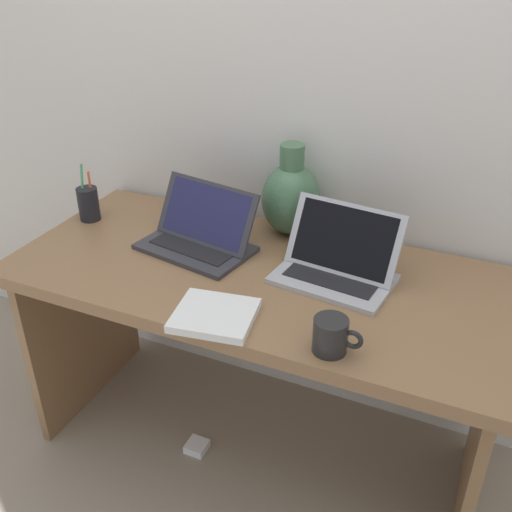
{
  "coord_description": "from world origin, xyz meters",
  "views": [
    {
      "loc": [
        0.59,
        -1.33,
        1.6
      ],
      "look_at": [
        0.0,
        0.0,
        0.77
      ],
      "focal_mm": 41.24,
      "sensor_mm": 36.0,
      "label": 1
    }
  ],
  "objects_px": {
    "laptop_left": "(200,232)",
    "green_vase": "(291,197)",
    "coffee_mug": "(331,335)",
    "power_brick": "(197,446)",
    "notebook_stack": "(216,316)",
    "laptop_right": "(338,260)",
    "pen_cup": "(88,203)"
  },
  "relations": [
    {
      "from": "notebook_stack",
      "to": "pen_cup",
      "type": "distance_m",
      "value": 0.74
    },
    {
      "from": "notebook_stack",
      "to": "coffee_mug",
      "type": "distance_m",
      "value": 0.31
    },
    {
      "from": "laptop_left",
      "to": "green_vase",
      "type": "bearing_deg",
      "value": 43.7
    },
    {
      "from": "coffee_mug",
      "to": "power_brick",
      "type": "bearing_deg",
      "value": 162.03
    },
    {
      "from": "laptop_right",
      "to": "green_vase",
      "type": "distance_m",
      "value": 0.31
    },
    {
      "from": "laptop_left",
      "to": "power_brick",
      "type": "relative_size",
      "value": 5.29
    },
    {
      "from": "coffee_mug",
      "to": "notebook_stack",
      "type": "bearing_deg",
      "value": 179.71
    },
    {
      "from": "power_brick",
      "to": "laptop_left",
      "type": "bearing_deg",
      "value": 102.48
    },
    {
      "from": "laptop_right",
      "to": "coffee_mug",
      "type": "xyz_separation_m",
      "value": [
        0.08,
        -0.33,
        -0.01
      ]
    },
    {
      "from": "laptop_right",
      "to": "power_brick",
      "type": "height_order",
      "value": "laptop_right"
    },
    {
      "from": "notebook_stack",
      "to": "pen_cup",
      "type": "xyz_separation_m",
      "value": [
        -0.66,
        0.34,
        0.05
      ]
    },
    {
      "from": "notebook_stack",
      "to": "power_brick",
      "type": "distance_m",
      "value": 0.75
    },
    {
      "from": "pen_cup",
      "to": "coffee_mug",
      "type": "bearing_deg",
      "value": -19.59
    },
    {
      "from": "laptop_right",
      "to": "pen_cup",
      "type": "bearing_deg",
      "value": 178.91
    },
    {
      "from": "notebook_stack",
      "to": "power_brick",
      "type": "xyz_separation_m",
      "value": [
        -0.18,
        0.16,
        -0.71
      ]
    },
    {
      "from": "laptop_left",
      "to": "pen_cup",
      "type": "distance_m",
      "value": 0.44
    },
    {
      "from": "laptop_right",
      "to": "coffee_mug",
      "type": "relative_size",
      "value": 2.87
    },
    {
      "from": "laptop_right",
      "to": "power_brick",
      "type": "distance_m",
      "value": 0.87
    },
    {
      "from": "green_vase",
      "to": "notebook_stack",
      "type": "distance_m",
      "value": 0.54
    },
    {
      "from": "laptop_right",
      "to": "notebook_stack",
      "type": "bearing_deg",
      "value": -124.09
    },
    {
      "from": "laptop_left",
      "to": "power_brick",
      "type": "height_order",
      "value": "laptop_left"
    },
    {
      "from": "notebook_stack",
      "to": "pen_cup",
      "type": "relative_size",
      "value": 1.04
    },
    {
      "from": "green_vase",
      "to": "coffee_mug",
      "type": "bearing_deg",
      "value": -59.88
    },
    {
      "from": "laptop_left",
      "to": "coffee_mug",
      "type": "distance_m",
      "value": 0.62
    },
    {
      "from": "green_vase",
      "to": "pen_cup",
      "type": "distance_m",
      "value": 0.68
    },
    {
      "from": "power_brick",
      "to": "coffee_mug",
      "type": "bearing_deg",
      "value": -17.97
    },
    {
      "from": "notebook_stack",
      "to": "power_brick",
      "type": "bearing_deg",
      "value": 139.62
    },
    {
      "from": "coffee_mug",
      "to": "laptop_right",
      "type": "bearing_deg",
      "value": 104.5
    },
    {
      "from": "power_brick",
      "to": "green_vase",
      "type": "bearing_deg",
      "value": 64.34
    },
    {
      "from": "green_vase",
      "to": "notebook_stack",
      "type": "relative_size",
      "value": 1.47
    },
    {
      "from": "laptop_right",
      "to": "power_brick",
      "type": "xyz_separation_m",
      "value": [
        -0.4,
        -0.17,
        -0.75
      ]
    },
    {
      "from": "laptop_right",
      "to": "coffee_mug",
      "type": "height_order",
      "value": "laptop_right"
    }
  ]
}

